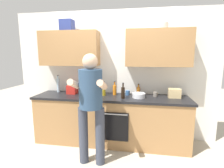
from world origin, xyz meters
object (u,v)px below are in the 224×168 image
Objects in this scene: person_standing at (91,101)px; cup_stoneware at (155,94)px; knife_block at (86,91)px; grocery_bag_bread at (174,93)px; bottle_soy at (123,92)px; cup_tea at (128,93)px; bottle_juice at (115,90)px; bottle_water at (58,85)px; mixing_bowl at (139,95)px; bottle_oil at (104,90)px; grocery_bag_crisps at (72,89)px; bottle_syrup at (138,91)px.

cup_stoneware is (0.99, 0.81, -0.05)m from person_standing.
grocery_bag_bread is (1.56, 0.23, -0.03)m from knife_block.
cup_stoneware is at bearing 172.80° from grocery_bag_bread.
cup_tea is (0.06, 0.28, -0.07)m from bottle_soy.
bottle_juice is 0.75× the size of bottle_water.
bottle_oil is at bearing 174.36° from mixing_bowl.
cup_stoneware is (0.95, 0.08, -0.06)m from bottle_oil.
bottle_juice is 0.25m from cup_tea.
cup_stoneware is 0.46× the size of grocery_bag_crisps.
mixing_bowl is at bearing -5.64° from bottle_oil.
bottle_water is at bearing -179.65° from bottle_syrup.
bottle_soy is 0.31m from bottle_juice.
cup_stoneware is at bearing 4.80° from bottle_oil.
bottle_juice reaches higher than cup_tea.
grocery_bag_crisps is (-1.30, 0.11, 0.04)m from mixing_bowl.
bottle_syrup is at bearing 52.93° from person_standing.
bottle_oil reaches higher than bottle_syrup.
person_standing is at bearing -52.15° from grocery_bag_crisps.
person_standing reaches higher than grocery_bag_crisps.
bottle_oil reaches higher than cup_tea.
knife_block is at bearing -157.17° from cup_tea.
grocery_bag_crisps is at bearing 146.81° from knife_block.
knife_block is (-0.24, 0.55, 0.02)m from person_standing.
grocery_bag_bread is at bearing -5.20° from cup_tea.
grocery_bag_bread reaches higher than mixing_bowl.
grocery_bag_crisps is (0.34, -0.10, -0.06)m from bottle_water.
bottle_water is at bearing 176.57° from bottle_juice.
grocery_bag_crisps is at bearing -177.94° from bottle_juice.
grocery_bag_crisps reaches higher than grocery_bag_bread.
bottle_water is at bearing 178.53° from cup_tea.
bottle_syrup is at bearing 14.18° from bottle_oil.
bottle_soy reaches higher than bottle_juice.
bottle_soy is (0.41, 0.57, 0.02)m from person_standing.
knife_block is (-0.28, -0.19, 0.00)m from bottle_oil.
bottle_oil is 1.28m from grocery_bag_bread.
bottle_syrup is (0.26, 0.33, -0.03)m from bottle_soy.
bottle_juice is at bearing 29.51° from knife_block.
bottle_juice is 1.08m from grocery_bag_bread.
person_standing is at bearing -127.07° from bottle_syrup.
person_standing is 0.60m from knife_block.
bottle_juice reaches higher than grocery_bag_crisps.
person_standing is 1.28m from cup_stoneware.
bottle_syrup is 1.19× the size of grocery_bag_crisps.
mixing_bowl is (0.01, -0.22, -0.04)m from bottle_syrup.
bottle_juice is at bearing 2.06° from grocery_bag_crisps.
mixing_bowl is at bearing -40.11° from cup_tea.
cup_stoneware is at bearing 1.06° from grocery_bag_crisps.
knife_block reaches higher than grocery_bag_bread.
bottle_juice is 3.04× the size of cup_tea.
grocery_bag_bread is at bearing 1.71° from bottle_oil.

